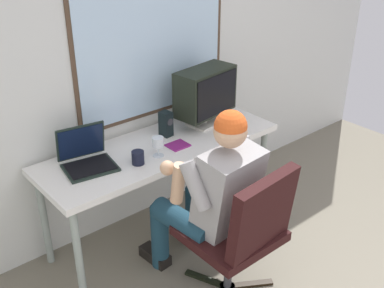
{
  "coord_description": "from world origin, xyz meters",
  "views": [
    {
      "loc": [
        -2.0,
        -0.33,
        2.25
      ],
      "look_at": [
        -0.31,
        1.67,
        0.91
      ],
      "focal_mm": 44.4,
      "sensor_mm": 36.0,
      "label": 1
    }
  ],
  "objects_px": {
    "cd_case": "(178,145)",
    "coffee_mug": "(138,158)",
    "desk": "(161,153)",
    "laptop": "(86,156)",
    "wine_glass": "(158,143)",
    "office_chair": "(244,228)",
    "crt_monitor": "(205,92)",
    "person_seated": "(211,194)",
    "desk_speaker": "(166,124)"
  },
  "relations": [
    {
      "from": "cd_case",
      "to": "coffee_mug",
      "type": "distance_m",
      "value": 0.35
    },
    {
      "from": "desk",
      "to": "laptop",
      "type": "bearing_deg",
      "value": 171.22
    },
    {
      "from": "wine_glass",
      "to": "laptop",
      "type": "bearing_deg",
      "value": 154.29
    },
    {
      "from": "cd_case",
      "to": "coffee_mug",
      "type": "xyz_separation_m",
      "value": [
        -0.35,
        -0.03,
        0.04
      ]
    },
    {
      "from": "office_chair",
      "to": "crt_monitor",
      "type": "distance_m",
      "value": 1.13
    },
    {
      "from": "person_seated",
      "to": "coffee_mug",
      "type": "relative_size",
      "value": 14.01
    },
    {
      "from": "cd_case",
      "to": "laptop",
      "type": "bearing_deg",
      "value": 164.0
    },
    {
      "from": "laptop",
      "to": "coffee_mug",
      "type": "height_order",
      "value": "laptop"
    },
    {
      "from": "desk_speaker",
      "to": "person_seated",
      "type": "bearing_deg",
      "value": -104.38
    },
    {
      "from": "person_seated",
      "to": "crt_monitor",
      "type": "bearing_deg",
      "value": 51.31
    },
    {
      "from": "desk",
      "to": "office_chair",
      "type": "bearing_deg",
      "value": -92.67
    },
    {
      "from": "wine_glass",
      "to": "office_chair",
      "type": "bearing_deg",
      "value": -84.45
    },
    {
      "from": "crt_monitor",
      "to": "desk_speaker",
      "type": "bearing_deg",
      "value": 173.87
    },
    {
      "from": "desk",
      "to": "coffee_mug",
      "type": "distance_m",
      "value": 0.32
    },
    {
      "from": "crt_monitor",
      "to": "coffee_mug",
      "type": "relative_size",
      "value": 5.55
    },
    {
      "from": "office_chair",
      "to": "desk",
      "type": "bearing_deg",
      "value": 87.33
    },
    {
      "from": "desk",
      "to": "wine_glass",
      "type": "relative_size",
      "value": 12.83
    },
    {
      "from": "coffee_mug",
      "to": "desk_speaker",
      "type": "bearing_deg",
      "value": 28.74
    },
    {
      "from": "desk",
      "to": "desk_speaker",
      "type": "bearing_deg",
      "value": 38.3
    },
    {
      "from": "coffee_mug",
      "to": "crt_monitor",
      "type": "bearing_deg",
      "value": 13.63
    },
    {
      "from": "laptop",
      "to": "wine_glass",
      "type": "bearing_deg",
      "value": -25.71
    },
    {
      "from": "person_seated",
      "to": "desk_speaker",
      "type": "distance_m",
      "value": 0.72
    },
    {
      "from": "crt_monitor",
      "to": "cd_case",
      "type": "bearing_deg",
      "value": -158.89
    },
    {
      "from": "desk",
      "to": "coffee_mug",
      "type": "height_order",
      "value": "coffee_mug"
    },
    {
      "from": "laptop",
      "to": "coffee_mug",
      "type": "xyz_separation_m",
      "value": [
        0.26,
        -0.2,
        -0.02
      ]
    },
    {
      "from": "desk_speaker",
      "to": "desk",
      "type": "bearing_deg",
      "value": -141.7
    },
    {
      "from": "desk",
      "to": "laptop",
      "type": "relative_size",
      "value": 4.86
    },
    {
      "from": "desk",
      "to": "office_chair",
      "type": "distance_m",
      "value": 0.87
    },
    {
      "from": "laptop",
      "to": "desk",
      "type": "bearing_deg",
      "value": -8.78
    },
    {
      "from": "person_seated",
      "to": "coffee_mug",
      "type": "xyz_separation_m",
      "value": [
        -0.22,
        0.47,
        0.14
      ]
    },
    {
      "from": "laptop",
      "to": "desk_speaker",
      "type": "distance_m",
      "value": 0.65
    },
    {
      "from": "person_seated",
      "to": "desk_speaker",
      "type": "height_order",
      "value": "person_seated"
    },
    {
      "from": "crt_monitor",
      "to": "wine_glass",
      "type": "bearing_deg",
      "value": -162.83
    },
    {
      "from": "office_chair",
      "to": "wine_glass",
      "type": "relative_size",
      "value": 6.89
    },
    {
      "from": "desk_speaker",
      "to": "cd_case",
      "type": "bearing_deg",
      "value": -102.31
    },
    {
      "from": "office_chair",
      "to": "cd_case",
      "type": "bearing_deg",
      "value": 81.38
    },
    {
      "from": "cd_case",
      "to": "wine_glass",
      "type": "bearing_deg",
      "value": -171.35
    },
    {
      "from": "wine_glass",
      "to": "cd_case",
      "type": "bearing_deg",
      "value": 8.65
    },
    {
      "from": "office_chair",
      "to": "crt_monitor",
      "type": "xyz_separation_m",
      "value": [
        0.5,
        0.91,
        0.46
      ]
    },
    {
      "from": "crt_monitor",
      "to": "desk_speaker",
      "type": "relative_size",
      "value": 2.7
    },
    {
      "from": "office_chair",
      "to": "cd_case",
      "type": "height_order",
      "value": "office_chair"
    },
    {
      "from": "desk",
      "to": "office_chair",
      "type": "relative_size",
      "value": 1.86
    },
    {
      "from": "laptop",
      "to": "cd_case",
      "type": "distance_m",
      "value": 0.63
    },
    {
      "from": "person_seated",
      "to": "coffee_mug",
      "type": "distance_m",
      "value": 0.53
    },
    {
      "from": "desk",
      "to": "laptop",
      "type": "distance_m",
      "value": 0.55
    },
    {
      "from": "laptop",
      "to": "coffee_mug",
      "type": "distance_m",
      "value": 0.33
    },
    {
      "from": "person_seated",
      "to": "laptop",
      "type": "relative_size",
      "value": 3.46
    },
    {
      "from": "person_seated",
      "to": "desk_speaker",
      "type": "xyz_separation_m",
      "value": [
        0.17,
        0.68,
        0.18
      ]
    },
    {
      "from": "person_seated",
      "to": "laptop",
      "type": "height_order",
      "value": "person_seated"
    },
    {
      "from": "desk",
      "to": "desk_speaker",
      "type": "relative_size",
      "value": 9.57
    }
  ]
}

